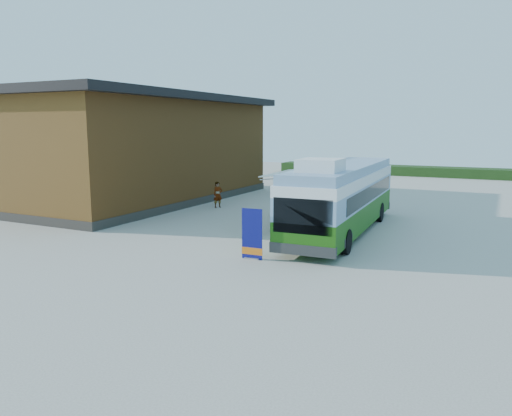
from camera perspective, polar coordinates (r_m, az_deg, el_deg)
The scene contains 10 objects.
ground at distance 22.64m, azimuth -6.34°, elevation -4.26°, with size 100.00×100.00×0.00m, color #BCB7AD.
barn at distance 36.32m, azimuth -11.89°, elevation 6.42°, with size 9.60×21.20×7.50m.
hedge at distance 56.81m, azimuth 22.40°, elevation 3.76°, with size 40.00×3.00×1.00m, color #264419.
bus at distance 25.24m, azimuth 9.86°, elevation 1.41°, with size 3.33×12.95×3.94m.
awning at distance 26.23m, azimuth 5.32°, elevation 3.97°, with size 3.06×4.69×0.54m.
banner at distance 20.02m, azimuth -0.46°, elevation -3.52°, with size 0.90×0.21×2.07m.
picnic_table at distance 25.79m, azimuth 3.05°, elevation -1.38°, with size 1.51×1.44×0.69m.
person_a at distance 32.90m, azimuth -4.39°, elevation 1.53°, with size 0.63×0.41×1.71m, color #999999.
person_b at distance 30.41m, azimuth 2.62°, elevation 1.13°, with size 0.94×0.74×1.94m, color #999999.
slurry_tanker at distance 41.60m, azimuth 7.35°, elevation 3.92°, with size 3.74×6.39×2.51m.
Camera 1 is at (11.98, -18.47, 5.28)m, focal length 35.00 mm.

